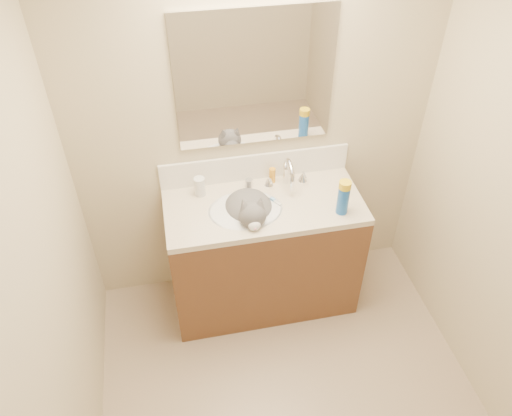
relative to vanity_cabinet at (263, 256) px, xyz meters
name	(u,v)px	position (x,y,z in m)	size (l,w,h in m)	color
room_shell	(321,240)	(0.00, -0.97, 1.08)	(2.24, 2.54, 2.52)	#BDAD8C
vanity_cabinet	(263,256)	(0.00, 0.00, 0.00)	(1.20, 0.55, 0.82)	#57341D
counter_slab	(264,206)	(0.00, 0.00, 0.43)	(1.20, 0.55, 0.04)	beige
basin	(246,218)	(-0.12, -0.03, 0.38)	(0.45, 0.36, 0.14)	silver
faucet	(288,175)	(0.18, 0.14, 0.54)	(0.28, 0.20, 0.21)	silver
cat	(250,212)	(-0.09, -0.02, 0.43)	(0.35, 0.43, 0.33)	#4F4C4F
backsplash	(255,167)	(0.00, 0.26, 0.54)	(1.20, 0.02, 0.18)	silver
mirror	(255,80)	(0.00, 0.26, 1.13)	(0.90, 0.02, 0.80)	white
pill_bottle	(200,186)	(-0.36, 0.17, 0.51)	(0.07, 0.07, 0.12)	silver
pill_label	(200,189)	(-0.36, 0.17, 0.49)	(0.06, 0.06, 0.04)	orange
silver_jar	(249,183)	(-0.06, 0.18, 0.48)	(0.05, 0.05, 0.05)	#B7B7BC
amber_bottle	(272,175)	(0.10, 0.20, 0.50)	(0.04, 0.04, 0.10)	orange
toothbrush	(273,200)	(0.06, 0.02, 0.45)	(0.01, 0.14, 0.01)	silver
toothbrush_head	(273,199)	(0.06, 0.02, 0.46)	(0.02, 0.03, 0.02)	#70B0EF
spray_can	(343,200)	(0.43, -0.16, 0.54)	(0.07, 0.07, 0.19)	#1853AE
spray_cap	(345,185)	(0.43, -0.16, 0.65)	(0.07, 0.07, 0.04)	gold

